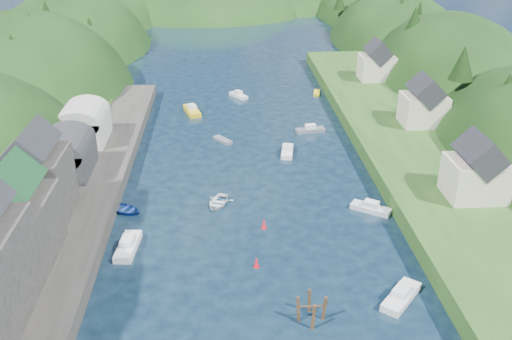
{
  "coord_description": "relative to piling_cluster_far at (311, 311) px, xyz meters",
  "views": [
    {
      "loc": [
        -4.08,
        -39.96,
        35.88
      ],
      "look_at": [
        0.0,
        28.0,
        4.0
      ],
      "focal_mm": 40.0,
      "sensor_mm": 36.0,
      "label": 1
    }
  ],
  "objects": [
    {
      "name": "channel_buoy_far",
      "position": [
        -3.22,
        17.11,
        -0.58
      ],
      "size": [
        0.7,
        0.7,
        1.1
      ],
      "color": "red",
      "rests_on": "ground"
    },
    {
      "name": "terrace_right",
      "position": [
        21.3,
        37.34,
        0.14
      ],
      "size": [
        16.0,
        120.0,
        2.4
      ],
      "primitive_type": "cube",
      "color": "#234719",
      "rests_on": "ground"
    },
    {
      "name": "hillside_left",
      "position": [
        -48.7,
        72.34,
        -9.09
      ],
      "size": [
        44.0,
        245.56,
        52.0
      ],
      "color": "black",
      "rests_on": "ground"
    },
    {
      "name": "ground",
      "position": [
        -3.7,
        47.34,
        -1.06
      ],
      "size": [
        600.0,
        600.0,
        0.0
      ],
      "primitive_type": "plane",
      "color": "black",
      "rests_on": "ground"
    },
    {
      "name": "quay_left",
      "position": [
        -27.7,
        17.34,
        -0.06
      ],
      "size": [
        12.0,
        110.0,
        2.0
      ],
      "primitive_type": "cube",
      "color": "#2D2B28",
      "rests_on": "ground"
    },
    {
      "name": "right_bank_cottages",
      "position": [
        24.3,
        45.68,
        4.78
      ],
      "size": [
        9.0,
        59.24,
        8.41
      ],
      "color": "beige",
      "rests_on": "terrace_right"
    },
    {
      "name": "far_hills",
      "position": [
        -2.48,
        171.35,
        -11.86
      ],
      "size": [
        103.0,
        68.0,
        44.0
      ],
      "color": "black",
      "rests_on": "ground"
    },
    {
      "name": "hill_trees",
      "position": [
        -3.07,
        62.06,
        10.05
      ],
      "size": [
        92.21,
        152.57,
        12.14
      ],
      "color": "black",
      "rests_on": "ground"
    },
    {
      "name": "hillside_right",
      "position": [
        41.3,
        72.34,
        -8.48
      ],
      "size": [
        36.0,
        245.56,
        48.0
      ],
      "color": "black",
      "rests_on": "ground"
    },
    {
      "name": "moored_boats",
      "position": [
        -5.93,
        25.87,
        -0.61
      ],
      "size": [
        37.1,
        90.73,
        1.74
      ],
      "color": "silver",
      "rests_on": "ground"
    },
    {
      "name": "boat_sheds",
      "position": [
        -29.7,
        36.34,
        4.21
      ],
      "size": [
        7.0,
        21.0,
        7.5
      ],
      "color": "#2D2D30",
      "rests_on": "quay_left"
    },
    {
      "name": "channel_buoy_near",
      "position": [
        -4.63,
        9.0,
        -0.58
      ],
      "size": [
        0.7,
        0.7,
        1.1
      ],
      "color": "red",
      "rests_on": "ground"
    },
    {
      "name": "piling_cluster_far",
      "position": [
        0.0,
        0.0,
        0.0
      ],
      "size": [
        2.93,
        2.76,
        3.26
      ],
      "color": "#382314",
      "rests_on": "ground"
    }
  ]
}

